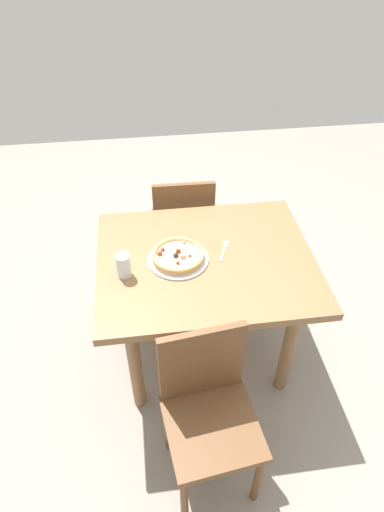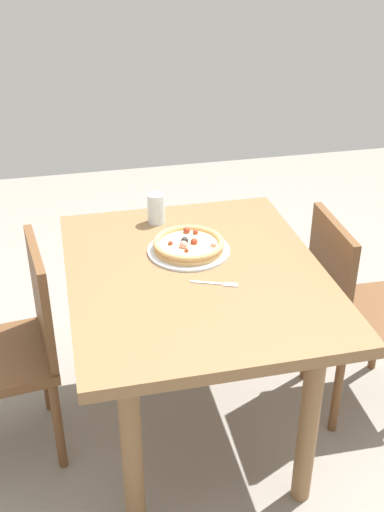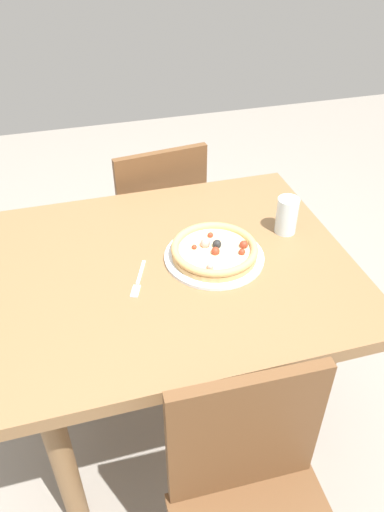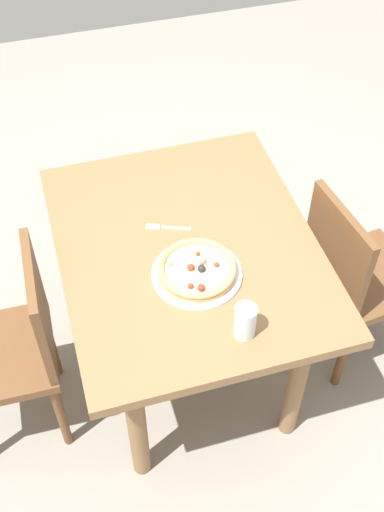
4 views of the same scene
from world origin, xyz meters
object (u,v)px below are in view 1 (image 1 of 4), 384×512
Objects in this scene: chair_far at (183,225)px; plate at (178,259)px; dining_table at (205,275)px; chair_near at (208,409)px; drinking_glass at (124,265)px; fork at (224,249)px; pizza at (178,255)px.

chair_far is 0.73m from plate.
dining_table is 1.26× the size of chair_near.
drinking_glass is (-0.37, -0.74, 0.35)m from chair_far.
dining_table is at bearing 138.76° from fork.
chair_far is at bearing 35.45° from fork.
fork reaches higher than dining_table.
drinking_glass reaches higher than chair_far.
dining_table is 4.13× the size of pizza.
drinking_glass is (-0.33, 0.60, 0.35)m from chair_near.
fork is at bearing 13.41° from drinking_glass.
drinking_glass reaches higher than fork.
chair_near is 2.84× the size of plate.
dining_table is 0.17m from fork.
fork is (0.25, 0.05, -0.03)m from pizza.
pizza is at bearing 177.45° from dining_table.
plate is 0.03m from pizza.
chair_far reaches higher than dining_table.
plate is at bearing -92.39° from chair_near.
fork is at bearing -74.53° from chair_far.
plate is 0.25m from fork.
chair_far is 5.54× the size of fork.
dining_table is 0.46m from drinking_glass.
drinking_glass is (-0.27, -0.08, 0.03)m from pizza.
pizza is 0.26m from fork.
pizza is 1.69× the size of fork.
chair_near is at bearing -173.56° from fork.
pizza is at bearing 122.64° from fork.
drinking_glass is at bearing 124.89° from fork.
drinking_glass is at bearing -115.07° from chair_far.
dining_table is 0.19m from plate.
plate is at bearing -9.22° from pizza.
chair_near reaches higher than fork.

